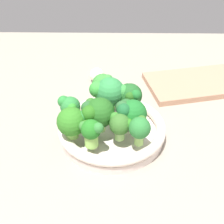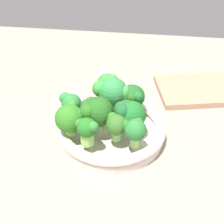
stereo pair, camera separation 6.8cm
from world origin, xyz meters
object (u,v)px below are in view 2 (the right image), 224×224
(bowl, at_px, (112,130))
(broccoli_floret_2, at_px, (129,114))
(broccoli_floret_6, at_px, (71,104))
(broccoli_floret_8, at_px, (117,125))
(broccoli_floret_0, at_px, (96,111))
(broccoli_floret_4, at_px, (133,97))
(cutting_board, at_px, (207,89))
(garlic_bulb, at_px, (108,74))
(broccoli_floret_9, at_px, (135,130))
(broccoli_floret_1, at_px, (71,119))
(broccoli_floret_7, at_px, (87,129))
(broccoli_floret_5, at_px, (112,92))
(broccoli_floret_3, at_px, (109,84))

(bowl, relative_size, broccoli_floret_2, 3.44)
(broccoli_floret_6, distance_m, broccoli_floret_8, 0.12)
(broccoli_floret_0, relative_size, broccoli_floret_4, 1.12)
(cutting_board, relative_size, garlic_bulb, 6.39)
(broccoli_floret_0, bearing_deg, broccoli_floret_8, -30.03)
(broccoli_floret_9, xyz_separation_m, garlic_bulb, (-0.10, 0.32, -0.06))
(broccoli_floret_1, bearing_deg, broccoli_floret_0, 25.15)
(broccoli_floret_7, xyz_separation_m, garlic_bulb, (-0.01, 0.32, -0.06))
(bowl, xyz_separation_m, broccoli_floret_1, (-0.08, -0.05, 0.06))
(broccoli_floret_4, bearing_deg, broccoli_floret_5, 176.29)
(broccoli_floret_1, bearing_deg, broccoli_floret_5, 53.60)
(bowl, bearing_deg, broccoli_floret_9, -49.66)
(bowl, distance_m, broccoli_floret_3, 0.11)
(broccoli_floret_3, relative_size, broccoli_floret_7, 1.16)
(broccoli_floret_0, xyz_separation_m, broccoli_floret_2, (0.07, 0.01, -0.00))
(broccoli_floret_7, height_order, broccoli_floret_9, broccoli_floret_9)
(broccoli_floret_3, xyz_separation_m, broccoli_floret_8, (0.04, -0.14, -0.01))
(broccoli_floret_0, bearing_deg, broccoli_floret_1, -154.85)
(broccoli_floret_6, xyz_separation_m, garlic_bulb, (0.04, 0.25, -0.06))
(broccoli_floret_2, bearing_deg, broccoli_floret_9, -70.68)
(broccoli_floret_5, height_order, cutting_board, broccoli_floret_5)
(garlic_bulb, bearing_deg, broccoli_floret_1, -95.81)
(broccoli_floret_4, bearing_deg, broccoli_floret_6, -161.58)
(broccoli_floret_6, height_order, broccoli_floret_7, broccoli_floret_6)
(broccoli_floret_5, height_order, broccoli_floret_8, broccoli_floret_5)
(broccoli_floret_4, height_order, broccoli_floret_7, broccoli_floret_4)
(broccoli_floret_2, distance_m, broccoli_floret_5, 0.08)
(broccoli_floret_4, height_order, garlic_bulb, broccoli_floret_4)
(broccoli_floret_1, relative_size, garlic_bulb, 1.66)
(broccoli_floret_3, height_order, broccoli_floret_9, broccoli_floret_3)
(broccoli_floret_4, distance_m, broccoli_floret_9, 0.11)
(broccoli_floret_8, xyz_separation_m, garlic_bulb, (-0.07, 0.30, -0.06))
(broccoli_floret_0, relative_size, garlic_bulb, 1.84)
(broccoli_floret_6, xyz_separation_m, broccoli_floret_9, (0.15, -0.07, 0.00))
(broccoli_floret_9, height_order, garlic_bulb, broccoli_floret_9)
(garlic_bulb, bearing_deg, broccoli_floret_2, -72.20)
(bowl, height_order, broccoli_floret_3, broccoli_floret_3)
(bowl, distance_m, broccoli_floret_1, 0.11)
(broccoli_floret_6, height_order, garlic_bulb, broccoli_floret_6)
(broccoli_floret_8, bearing_deg, broccoli_floret_3, 104.36)
(broccoli_floret_8, bearing_deg, broccoli_floret_5, 103.01)
(garlic_bulb, bearing_deg, broccoli_floret_6, -99.90)
(broccoli_floret_3, distance_m, garlic_bulb, 0.18)
(broccoli_floret_2, distance_m, broccoli_floret_9, 0.05)
(broccoli_floret_1, xyz_separation_m, broccoli_floret_5, (0.07, 0.10, 0.01))
(garlic_bulb, bearing_deg, broccoli_floret_3, -79.85)
(broccoli_floret_0, xyz_separation_m, cutting_board, (0.26, 0.25, -0.08))
(broccoli_floret_8, height_order, cutting_board, broccoli_floret_8)
(broccoli_floret_2, xyz_separation_m, garlic_bulb, (-0.09, 0.27, -0.06))
(broccoli_floret_8, bearing_deg, broccoli_floret_2, 58.33)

